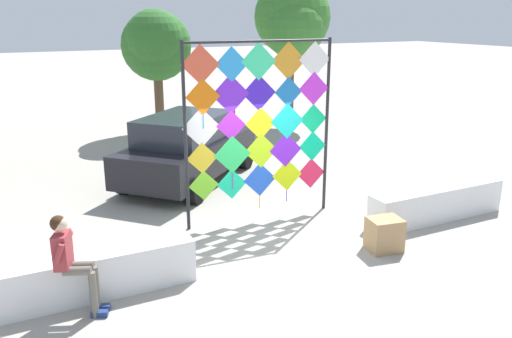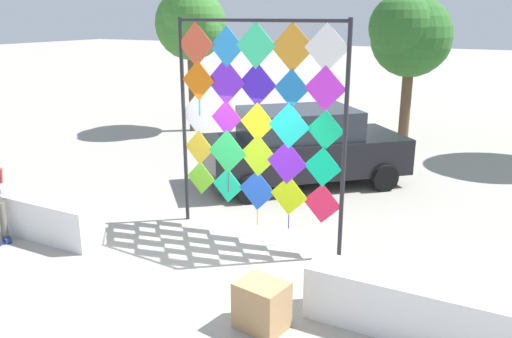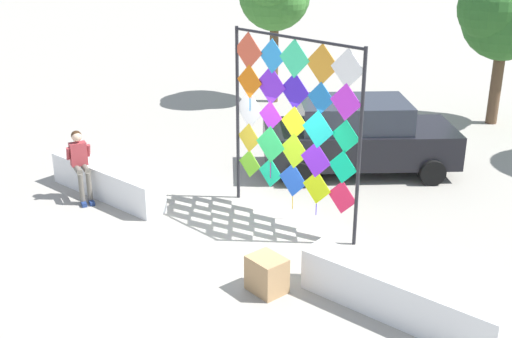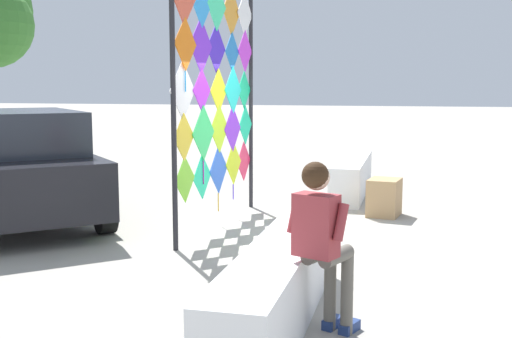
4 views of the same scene
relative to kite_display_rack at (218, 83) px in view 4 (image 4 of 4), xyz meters
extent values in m
plane|color=#9E998E|center=(-0.22, -1.21, -2.21)|extent=(120.00, 120.00, 0.00)
cube|color=white|center=(-3.86, -1.75, -1.85)|extent=(3.32, 0.56, 0.72)
cube|color=white|center=(3.41, -1.75, -1.85)|extent=(3.32, 0.56, 0.72)
cylinder|color=#232328|center=(-1.58, 0.11, -0.30)|extent=(0.07, 0.07, 3.81)
cylinder|color=#232328|center=(1.60, -0.11, -0.30)|extent=(0.07, 0.07, 3.81)
cube|color=#78DD2B|center=(-1.23, 0.10, -1.31)|extent=(0.64, 0.06, 0.64)
cube|color=#18E99F|center=(-0.62, 0.06, -1.35)|extent=(0.66, 0.06, 0.66)
cube|color=blue|center=(0.02, 0.00, -1.33)|extent=(0.74, 0.06, 0.74)
cylinder|color=gold|center=(0.02, 0.01, -1.84)|extent=(0.02, 0.02, 0.29)
cube|color=#D2ED12|center=(0.65, -0.06, -1.30)|extent=(0.71, 0.06, 0.71)
cylinder|color=#3016E5|center=(0.65, -0.05, -1.78)|extent=(0.02, 0.02, 0.25)
cube|color=#F2224F|center=(1.26, -0.07, -1.34)|extent=(0.69, 0.06, 0.69)
cube|color=yellow|center=(-1.24, 0.10, -0.72)|extent=(0.65, 0.06, 0.65)
cube|color=#2EDC65|center=(-0.60, 0.03, -0.71)|extent=(0.80, 0.07, 0.80)
cylinder|color=#E516A3|center=(-0.60, 0.04, -1.29)|extent=(0.02, 0.02, 0.35)
cube|color=#BFF61E|center=(0.04, -0.01, -0.69)|extent=(0.74, 0.06, 0.75)
cube|color=#7923E3|center=(0.61, -0.06, -0.73)|extent=(0.75, 0.06, 0.75)
cube|color=#08D08E|center=(1.25, -0.10, -0.71)|extent=(0.66, 0.06, 0.66)
cube|color=white|center=(-1.24, 0.11, -0.10)|extent=(0.80, 0.07, 0.80)
cube|color=#B22BE5|center=(-0.62, 0.05, -0.10)|extent=(0.63, 0.06, 0.63)
cylinder|color=#4FE516|center=(-0.62, 0.06, -0.59)|extent=(0.02, 0.02, 0.34)
cube|color=#EEF41A|center=(0.03, -0.01, -0.11)|extent=(0.68, 0.06, 0.68)
cylinder|color=#1C16E5|center=(0.03, 0.00, -0.58)|extent=(0.02, 0.02, 0.26)
cube|color=#19D8CB|center=(0.63, -0.06, -0.10)|extent=(0.76, 0.07, 0.76)
cube|color=#0ECF82|center=(1.27, -0.08, -0.11)|extent=(0.65, 0.06, 0.65)
cube|color=orange|center=(-1.20, 0.07, 0.52)|extent=(0.71, 0.06, 0.71)
cylinder|color=#168DE5|center=(-1.20, 0.08, 0.02)|extent=(0.02, 0.02, 0.28)
cube|color=#7928F3|center=(-0.62, 0.05, 0.53)|extent=(0.80, 0.07, 0.80)
cylinder|color=#92E516|center=(-0.62, 0.06, -0.06)|extent=(0.02, 0.02, 0.37)
cube|color=#411FDB|center=(0.00, 0.02, 0.53)|extent=(0.74, 0.06, 0.74)
cube|color=blue|center=(0.66, -0.04, 0.51)|extent=(0.63, 0.06, 0.63)
cube|color=#D430EB|center=(1.25, -0.10, 0.55)|extent=(0.71, 0.06, 0.71)
cylinder|color=#16C3E5|center=(-1.23, 0.08, 0.63)|extent=(0.02, 0.02, 0.24)
cube|color=#2A9CF7|center=(-0.59, 0.05, 1.12)|extent=(0.70, 0.06, 0.70)
cube|color=#3BEE9F|center=(-0.01, 0.00, 1.16)|extent=(0.76, 0.07, 0.76)
cube|color=orange|center=(0.65, -0.04, 1.15)|extent=(0.78, 0.07, 0.78)
cube|color=white|center=(1.24, -0.10, 1.16)|extent=(0.74, 0.06, 0.74)
cylinder|color=#D4E516|center=(1.24, -0.09, 0.59)|extent=(0.02, 0.02, 0.40)
cylinder|color=#666056|center=(-3.91, -2.39, -1.85)|extent=(0.11, 0.11, 0.72)
cylinder|color=#666056|center=(-4.09, -2.31, -1.46)|extent=(0.42, 0.27, 0.13)
cube|color=navy|center=(-3.86, -2.41, -2.16)|extent=(0.26, 0.19, 0.09)
cylinder|color=#666056|center=(-3.84, -2.23, -1.85)|extent=(0.11, 0.11, 0.72)
cylinder|color=#666056|center=(-4.03, -2.15, -1.46)|extent=(0.42, 0.27, 0.13)
cube|color=navy|center=(-3.79, -2.25, -2.16)|extent=(0.26, 0.19, 0.09)
cube|color=#993338|center=(-4.24, -2.15, -1.17)|extent=(0.32, 0.41, 0.52)
sphere|color=#DBB293|center=(-4.24, -2.15, -0.77)|extent=(0.22, 0.22, 0.22)
sphere|color=#382314|center=(-4.26, -2.15, -0.75)|extent=(0.22, 0.22, 0.22)
cylinder|color=#993338|center=(-4.31, -2.37, -1.12)|extent=(0.19, 0.14, 0.31)
cylinder|color=#993338|center=(-4.14, -1.96, -1.12)|extent=(0.19, 0.14, 0.31)
cube|color=black|center=(-0.43, 3.26, -1.49)|extent=(4.72, 4.57, 0.82)
cube|color=#282D38|center=(-0.55, 3.15, -0.75)|extent=(3.07, 3.02, 0.66)
cylinder|color=black|center=(1.39, 3.60, -1.90)|extent=(0.61, 0.59, 0.61)
cylinder|color=black|center=(-0.91, 1.48, -1.90)|extent=(0.61, 0.59, 0.61)
cube|color=tan|center=(1.37, -2.48, -1.89)|extent=(0.68, 0.59, 0.63)
camera|label=1|loc=(-4.82, -9.48, 2.06)|focal=36.70mm
camera|label=2|loc=(3.98, -7.63, 1.63)|focal=36.24mm
camera|label=3|loc=(7.27, -9.72, 3.65)|focal=45.11mm
camera|label=4|loc=(-9.28, -2.89, -0.03)|focal=44.32mm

